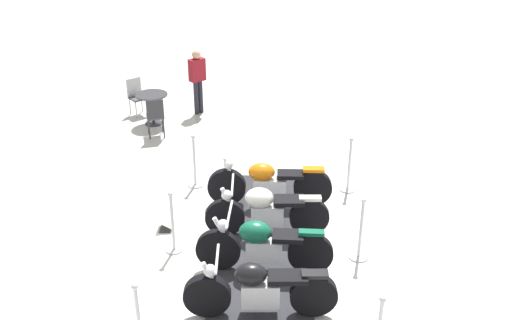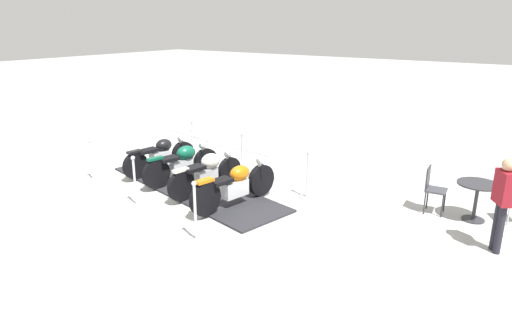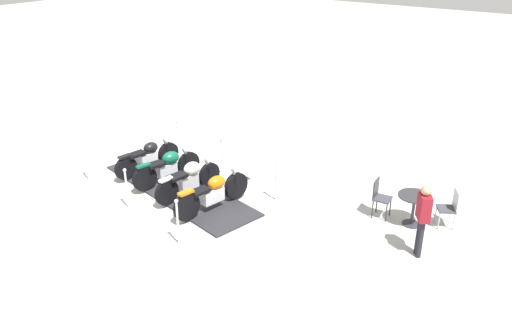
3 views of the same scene
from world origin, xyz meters
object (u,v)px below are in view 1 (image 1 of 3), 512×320
Objects in this scene: motorcycle_forest at (262,244)px; stanchion_right_front at (195,169)px; stanchion_right_mid at (173,230)px; motorcycle_cream at (265,210)px; stanchion_left_front at (349,172)px; info_placard at (166,224)px; cafe_table at (152,102)px; motorcycle_black at (259,289)px; stanchion_left_mid at (360,238)px; cafe_chair_near_table at (136,94)px; bystander_person at (197,76)px; cafe_chair_across_table at (155,115)px; motorcycle_copper at (268,183)px.

stanchion_right_front reaches higher than motorcycle_forest.
stanchion_right_mid reaches higher than stanchion_right_front.
stanchion_left_front is at bearing -136.14° from motorcycle_cream.
motorcycle_cream is 1.84× the size of stanchion_left_front.
info_placard is 4.82m from cafe_table.
motorcycle_forest is at bearing -93.15° from motorcycle_black.
stanchion_left_mid is at bearing 28.87° from cafe_table.
stanchion_right_front is at bearing -102.20° from stanchion_left_front.
cafe_chair_near_table is 0.56× the size of bystander_person.
cafe_chair_across_table is 1.80m from bystander_person.
motorcycle_black reaches higher than cafe_chair_near_table.
stanchion_right_mid is at bearing 4.20° from cafe_table.
info_placard is at bearing -8.80° from motorcycle_cream.
motorcycle_copper is at bearing -20.52° from bystander_person.
cafe_chair_near_table is at bearing -162.43° from stanchion_right_front.
motorcycle_cream is 1.00× the size of motorcycle_forest.
stanchion_left_front reaches higher than cafe_chair_across_table.
stanchion_left_front reaches higher than motorcycle_black.
stanchion_right_front is (-3.94, -0.68, -0.13)m from motorcycle_black.
stanchion_left_mid and stanchion_right_mid have the same top height.
stanchion_right_mid reaches higher than motorcycle_black.
motorcycle_forest reaches higher than info_placard.
bystander_person is at bearing -44.19° from cafe_chair_across_table.
motorcycle_copper is 2.91× the size of cafe_table.
stanchion_right_front is 3.04m from stanchion_left_front.
motorcycle_forest is at bearing 87.82° from motorcycle_copper.
stanchion_left_mid is 2.87× the size of info_placard.
motorcycle_cream is at bearing -119.97° from stanchion_left_mid.
stanchion_left_mid is at bearing 158.28° from motorcycle_cream.
motorcycle_cream reaches higher than info_placard.
stanchion_right_front is at bearing -60.93° from motorcycle_forest.
motorcycle_copper is 1.36× the size of bystander_person.
motorcycle_forest reaches higher than motorcycle_black.
cafe_table is at bearing -69.73° from motorcycle_black.
bystander_person is (-6.02, 0.77, 0.61)m from stanchion_right_mid.
motorcycle_cream reaches higher than cafe_table.
stanchion_left_mid reaches higher than motorcycle_black.
cafe_chair_near_table is (-5.04, -2.58, 0.04)m from motorcycle_copper.
stanchion_right_mid is (1.15, -1.77, -0.10)m from motorcycle_copper.
stanchion_left_front reaches higher than stanchion_right_mid.
stanchion_left_front is at bearing -1.54° from bystander_person.
stanchion_right_front is (-1.99, -1.09, -0.17)m from motorcycle_cream.
motorcycle_cream is at bearing -163.12° from cafe_chair_across_table.
motorcycle_forest is 1.89× the size of stanchion_right_front.
stanchion_right_front reaches higher than motorcycle_black.
motorcycle_cream is (0.98, -0.22, 0.03)m from motorcycle_copper.
motorcycle_cream is at bearing -93.63° from motorcycle_black.
motorcycle_copper is 4.84m from cafe_table.
stanchion_left_front is (-2.32, 2.09, -0.14)m from motorcycle_forest.
motorcycle_copper reaches higher than motorcycle_forest.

